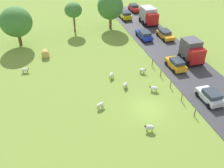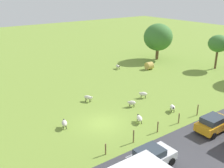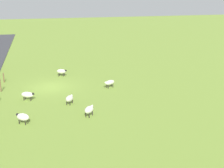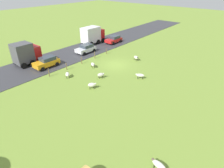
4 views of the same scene
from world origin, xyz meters
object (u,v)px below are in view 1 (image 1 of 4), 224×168
(hay_bale_0, at_px, (45,53))
(tree_1, at_px, (73,10))
(truck_2, at_px, (149,15))
(tree_2, at_px, (110,6))
(car_5, at_px, (210,96))
(sheep_2, at_px, (154,88))
(car_4, at_px, (144,34))
(car_3, at_px, (125,15))
(truck_0, at_px, (192,51))
(car_1, at_px, (165,34))
(tree_0, at_px, (16,22))
(sheep_3, at_px, (150,127))
(sheep_0, at_px, (142,70))
(car_0, at_px, (176,64))
(sheep_5, at_px, (100,105))
(sheep_6, at_px, (111,75))
(car_6, at_px, (134,8))
(sheep_4, at_px, (125,85))
(sheep_1, at_px, (25,70))

(hay_bale_0, bearing_deg, tree_1, 55.91)
(hay_bale_0, relative_size, truck_2, 0.26)
(tree_2, distance_m, car_5, 28.39)
(tree_2, bearing_deg, sheep_2, -91.41)
(tree_2, relative_size, car_4, 1.58)
(car_5, bearing_deg, car_3, 90.93)
(truck_0, distance_m, car_1, 9.69)
(tree_0, bearing_deg, tree_2, 10.79)
(sheep_3, xyz_separation_m, tree_0, (-13.85, 27.04, 3.82))
(sheep_0, xyz_separation_m, car_5, (5.64, -8.84, 0.35))
(hay_bale_0, xyz_separation_m, car_5, (19.28, -18.23, 0.23))
(sheep_2, xyz_separation_m, car_1, (9.24, 15.64, 0.35))
(car_0, bearing_deg, truck_0, 22.76)
(sheep_5, distance_m, tree_2, 26.78)
(sheep_6, distance_m, car_1, 17.61)
(sheep_0, relative_size, tree_1, 0.19)
(sheep_2, xyz_separation_m, car_6, (9.21, 32.65, 0.40))
(truck_0, bearing_deg, car_6, 89.62)
(sheep_2, relative_size, car_6, 0.32)
(hay_bale_0, relative_size, car_4, 0.28)
(sheep_0, bearing_deg, tree_1, 110.54)
(hay_bale_0, bearing_deg, tree_0, 124.06)
(hay_bale_0, xyz_separation_m, car_3, (18.76, 13.88, 0.29))
(sheep_4, height_order, car_1, car_1)
(sheep_2, distance_m, car_0, 7.29)
(hay_bale_0, bearing_deg, sheep_1, -127.45)
(sheep_0, bearing_deg, tree_2, 89.01)
(sheep_2, distance_m, truck_2, 25.39)
(car_5, bearing_deg, tree_1, 114.61)
(sheep_2, distance_m, sheep_3, 7.74)
(sheep_4, relative_size, car_4, 0.23)
(sheep_4, xyz_separation_m, tree_1, (-3.42, 21.96, 3.89))
(sheep_1, height_order, car_4, car_4)
(sheep_2, relative_size, car_4, 0.27)
(sheep_1, distance_m, tree_1, 17.49)
(hay_bale_0, bearing_deg, truck_0, -20.07)
(tree_2, relative_size, car_5, 1.85)
(truck_2, bearing_deg, car_6, 89.44)
(sheep_2, distance_m, truck_0, 10.94)
(tree_1, height_order, car_1, tree_1)
(sheep_0, distance_m, sheep_4, 4.72)
(car_0, height_order, car_6, car_6)
(tree_0, bearing_deg, car_3, 19.12)
(car_4, bearing_deg, car_1, -13.51)
(sheep_6, bearing_deg, sheep_3, -84.96)
(car_5, bearing_deg, tree_2, 100.88)
(sheep_6, xyz_separation_m, car_6, (13.82, 27.89, 0.36))
(car_0, bearing_deg, car_5, -88.36)
(tree_2, distance_m, car_3, 7.49)
(truck_2, height_order, car_0, truck_2)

